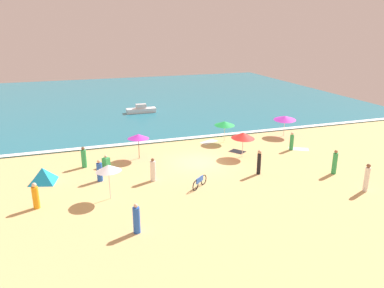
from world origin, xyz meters
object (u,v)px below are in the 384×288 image
beachgoer_0 (335,163)px  beachgoer_8 (367,178)px  parked_bicycle (200,182)px  beach_umbrella_3 (285,118)px  beach_tent (43,175)px  beachgoer_2 (153,170)px  beach_umbrella_2 (243,135)px  beachgoer_3 (36,196)px  beachgoer_7 (259,162)px  beach_umbrella_0 (108,168)px  beachgoer_5 (84,158)px  beachgoer_6 (100,171)px  beachgoer_9 (106,162)px  small_boat_0 (141,110)px  beachgoer_4 (137,219)px  beachgoer_10 (292,142)px  beach_umbrella_1 (225,123)px  beach_umbrella_4 (138,136)px

beachgoer_0 → beachgoer_8: size_ratio=0.96×
parked_bicycle → beach_umbrella_3: bearing=36.4°
beach_tent → beachgoer_2: size_ratio=1.41×
beach_umbrella_2 → beachgoer_0: (4.69, -5.48, -0.96)m
beachgoer_3 → beachgoer_7: (14.98, 0.52, 0.16)m
beach_umbrella_0 → beachgoer_5: bearing=101.4°
beachgoer_2 → beachgoer_6: size_ratio=1.07×
beach_umbrella_0 → beach_tent: size_ratio=0.98×
beachgoer_2 → beachgoer_9: bearing=127.0°
beachgoer_3 → small_boat_0: bearing=64.5°
beachgoer_4 → small_boat_0: (5.54, 26.94, -0.31)m
beachgoer_9 → beachgoer_2: bearing=-53.0°
beachgoer_2 → beachgoer_7: beachgoer_7 is taller
beach_umbrella_3 → beachgoer_4: bearing=-142.3°
beachgoer_2 → beachgoer_10: size_ratio=1.04×
beachgoer_2 → beachgoer_3: 7.66m
beach_umbrella_1 → beachgoer_9: bearing=-165.1°
beachgoer_9 → parked_bicycle: bearing=-46.5°
beach_umbrella_1 → beachgoer_6: size_ratio=1.29×
beach_umbrella_4 → beachgoer_4: 11.46m
beach_umbrella_3 → beachgoer_3: 23.58m
beachgoer_5 → small_boat_0: (7.60, 16.38, -0.30)m
beach_umbrella_1 → parked_bicycle: 10.43m
beach_umbrella_3 → beachgoer_5: 19.13m
beachgoer_5 → beachgoer_3: bearing=-117.2°
beach_umbrella_0 → beach_umbrella_3: 19.66m
parked_bicycle → beachgoer_9: (-5.50, 5.79, 0.02)m
beach_umbrella_2 → beachgoer_10: beach_umbrella_2 is taller
beach_umbrella_0 → beach_umbrella_3: (17.71, 8.53, -0.24)m
beachgoer_3 → beachgoer_10: beachgoer_3 is taller
beachgoer_7 → beachgoer_8: 7.10m
beach_umbrella_3 → beach_umbrella_0: bearing=-154.3°
beach_umbrella_2 → beachgoer_6: (-11.59, -1.40, -1.10)m
beachgoer_2 → beach_tent: bearing=163.0°
beachgoer_2 → beachgoer_9: size_ratio=1.75×
beachgoer_9 → beach_tent: bearing=-161.3°
beachgoer_4 → beachgoer_10: bearing=30.9°
beachgoer_0 → beach_tent: bearing=165.6°
beach_umbrella_2 → small_boat_0: beach_umbrella_2 is taller
beachgoer_10 → small_boat_0: bearing=118.4°
beachgoer_4 → beachgoer_10: 17.69m
beach_umbrella_3 → beach_umbrella_4: 14.72m
beachgoer_9 → beachgoer_4: bearing=-87.3°
beach_umbrella_1 → beach_umbrella_0: bearing=-143.2°
beach_umbrella_3 → beachgoer_9: size_ratio=3.14×
beach_tent → beachgoer_2: 7.58m
beach_umbrella_1 → beach_tent: 16.15m
beachgoer_0 → beach_umbrella_4: bearing=148.9°
beach_umbrella_2 → beachgoer_7: 3.93m
beach_umbrella_4 → beachgoer_4: size_ratio=1.46×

